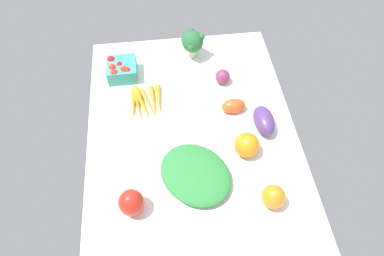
{
  "coord_description": "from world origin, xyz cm",
  "views": [
    {
      "loc": [
        -74.7,
        8.89,
        108.14
      ],
      "look_at": [
        0.0,
        0.0,
        4.0
      ],
      "focal_mm": 33.15,
      "sensor_mm": 36.0,
      "label": 1
    }
  ],
  "objects_px": {
    "eggplant": "(264,121)",
    "heirloom_tomato_orange": "(247,145)",
    "broccoli_head": "(192,42)",
    "bell_pepper_red": "(131,203)",
    "roma_tomato": "(233,106)",
    "bell_pepper_orange": "(273,197)",
    "berry_basket": "(121,69)",
    "red_onion_near_basket": "(223,77)",
    "carrot_bunch": "(146,104)",
    "leafy_greens_clump": "(196,174)"
  },
  "relations": [
    {
      "from": "eggplant",
      "to": "heirloom_tomato_orange",
      "type": "bearing_deg",
      "value": -43.72
    },
    {
      "from": "broccoli_head",
      "to": "bell_pepper_red",
      "type": "height_order",
      "value": "broccoli_head"
    },
    {
      "from": "broccoli_head",
      "to": "eggplant",
      "type": "bearing_deg",
      "value": -152.36
    },
    {
      "from": "roma_tomato",
      "to": "bell_pepper_orange",
      "type": "bearing_deg",
      "value": -86.59
    },
    {
      "from": "heirloom_tomato_orange",
      "to": "broccoli_head",
      "type": "bearing_deg",
      "value": 14.1
    },
    {
      "from": "berry_basket",
      "to": "red_onion_near_basket",
      "type": "bearing_deg",
      "value": -101.54
    },
    {
      "from": "red_onion_near_basket",
      "to": "carrot_bunch",
      "type": "relative_size",
      "value": 0.33
    },
    {
      "from": "red_onion_near_basket",
      "to": "carrot_bunch",
      "type": "xyz_separation_m",
      "value": [
        -0.09,
        0.31,
        -0.02
      ]
    },
    {
      "from": "berry_basket",
      "to": "bell_pepper_red",
      "type": "height_order",
      "value": "bell_pepper_red"
    },
    {
      "from": "berry_basket",
      "to": "broccoli_head",
      "type": "bearing_deg",
      "value": -74.2
    },
    {
      "from": "bell_pepper_red",
      "to": "roma_tomato",
      "type": "bearing_deg",
      "value": -47.32
    },
    {
      "from": "heirloom_tomato_orange",
      "to": "eggplant",
      "type": "bearing_deg",
      "value": -40.52
    },
    {
      "from": "eggplant",
      "to": "leafy_greens_clump",
      "type": "bearing_deg",
      "value": -59.59
    },
    {
      "from": "eggplant",
      "to": "bell_pepper_red",
      "type": "height_order",
      "value": "bell_pepper_red"
    },
    {
      "from": "bell_pepper_orange",
      "to": "roma_tomato",
      "type": "height_order",
      "value": "bell_pepper_orange"
    },
    {
      "from": "berry_basket",
      "to": "carrot_bunch",
      "type": "distance_m",
      "value": 0.19
    },
    {
      "from": "berry_basket",
      "to": "roma_tomato",
      "type": "height_order",
      "value": "berry_basket"
    },
    {
      "from": "berry_basket",
      "to": "bell_pepper_red",
      "type": "relative_size",
      "value": 1.19
    },
    {
      "from": "heirloom_tomato_orange",
      "to": "leafy_greens_clump",
      "type": "height_order",
      "value": "heirloom_tomato_orange"
    },
    {
      "from": "berry_basket",
      "to": "red_onion_near_basket",
      "type": "distance_m",
      "value": 0.41
    },
    {
      "from": "eggplant",
      "to": "bell_pepper_red",
      "type": "relative_size",
      "value": 1.33
    },
    {
      "from": "carrot_bunch",
      "to": "bell_pepper_orange",
      "type": "height_order",
      "value": "bell_pepper_orange"
    },
    {
      "from": "berry_basket",
      "to": "leafy_greens_clump",
      "type": "xyz_separation_m",
      "value": [
        -0.5,
        -0.24,
        -0.01
      ]
    },
    {
      "from": "bell_pepper_red",
      "to": "broccoli_head",
      "type": "bearing_deg",
      "value": -21.64
    },
    {
      "from": "eggplant",
      "to": "red_onion_near_basket",
      "type": "height_order",
      "value": "eggplant"
    },
    {
      "from": "red_onion_near_basket",
      "to": "roma_tomato",
      "type": "bearing_deg",
      "value": -174.15
    },
    {
      "from": "carrot_bunch",
      "to": "bell_pepper_red",
      "type": "bearing_deg",
      "value": 172.23
    },
    {
      "from": "roma_tomato",
      "to": "broccoli_head",
      "type": "xyz_separation_m",
      "value": [
        0.32,
        0.12,
        0.05
      ]
    },
    {
      "from": "red_onion_near_basket",
      "to": "bell_pepper_orange",
      "type": "height_order",
      "value": "bell_pepper_orange"
    },
    {
      "from": "heirloom_tomato_orange",
      "to": "roma_tomato",
      "type": "distance_m",
      "value": 0.19
    },
    {
      "from": "broccoli_head",
      "to": "leafy_greens_clump",
      "type": "height_order",
      "value": "broccoli_head"
    },
    {
      "from": "carrot_bunch",
      "to": "leafy_greens_clump",
      "type": "distance_m",
      "value": 0.37
    },
    {
      "from": "berry_basket",
      "to": "roma_tomato",
      "type": "xyz_separation_m",
      "value": [
        -0.23,
        -0.42,
        -0.01
      ]
    },
    {
      "from": "red_onion_near_basket",
      "to": "carrot_bunch",
      "type": "height_order",
      "value": "red_onion_near_basket"
    },
    {
      "from": "eggplant",
      "to": "berry_basket",
      "type": "distance_m",
      "value": 0.61
    },
    {
      "from": "red_onion_near_basket",
      "to": "broccoli_head",
      "type": "distance_m",
      "value": 0.2
    },
    {
      "from": "berry_basket",
      "to": "bell_pepper_red",
      "type": "xyz_separation_m",
      "value": [
        -0.59,
        -0.03,
        0.01
      ]
    },
    {
      "from": "carrot_bunch",
      "to": "roma_tomato",
      "type": "xyz_separation_m",
      "value": [
        -0.06,
        -0.33,
        0.02
      ]
    },
    {
      "from": "berry_basket",
      "to": "red_onion_near_basket",
      "type": "xyz_separation_m",
      "value": [
        -0.08,
        -0.4,
        -0.01
      ]
    },
    {
      "from": "red_onion_near_basket",
      "to": "broccoli_head",
      "type": "relative_size",
      "value": 0.48
    },
    {
      "from": "heirloom_tomato_orange",
      "to": "red_onion_near_basket",
      "type": "bearing_deg",
      "value": 4.05
    },
    {
      "from": "bell_pepper_red",
      "to": "red_onion_near_basket",
      "type": "bearing_deg",
      "value": -36.12
    },
    {
      "from": "berry_basket",
      "to": "heirloom_tomato_orange",
      "type": "xyz_separation_m",
      "value": [
        -0.42,
        -0.43,
        0.01
      ]
    },
    {
      "from": "berry_basket",
      "to": "red_onion_near_basket",
      "type": "relative_size",
      "value": 1.95
    },
    {
      "from": "red_onion_near_basket",
      "to": "bell_pepper_orange",
      "type": "xyz_separation_m",
      "value": [
        -0.54,
        -0.07,
        0.01
      ]
    },
    {
      "from": "eggplant",
      "to": "heirloom_tomato_orange",
      "type": "xyz_separation_m",
      "value": [
        -0.1,
        0.09,
        0.01
      ]
    },
    {
      "from": "eggplant",
      "to": "roma_tomato",
      "type": "xyz_separation_m",
      "value": [
        0.09,
        0.09,
        -0.01
      ]
    },
    {
      "from": "heirloom_tomato_orange",
      "to": "carrot_bunch",
      "type": "bearing_deg",
      "value": 53.4
    },
    {
      "from": "heirloom_tomato_orange",
      "to": "bell_pepper_orange",
      "type": "bearing_deg",
      "value": -168.01
    },
    {
      "from": "bell_pepper_red",
      "to": "carrot_bunch",
      "type": "bearing_deg",
      "value": -7.77
    }
  ]
}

